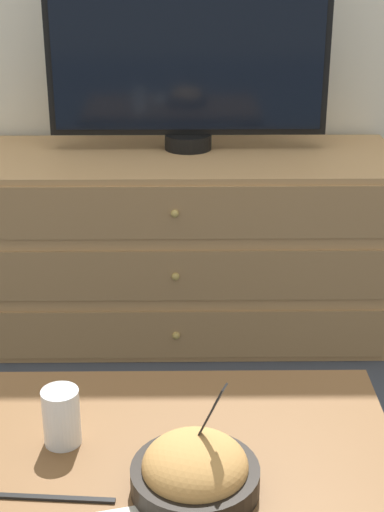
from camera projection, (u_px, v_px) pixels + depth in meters
ground_plane at (177, 289)px, 2.96m from camera, size 12.00×12.00×0.00m
dresser at (176, 244)px, 2.58m from camera, size 1.41×0.53×0.60m
tv at (188, 57)px, 2.42m from camera, size 0.88×0.15×0.56m
coffee_table at (151, 497)px, 1.33m from camera, size 0.85×0.61×0.44m
takeout_bowl at (195, 471)px, 1.24m from camera, size 0.21×0.21×0.19m
drink_cup at (62, 420)px, 1.35m from camera, size 0.07×0.07×0.10m
knife at (54, 498)px, 1.23m from camera, size 0.19×0.03×0.01m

